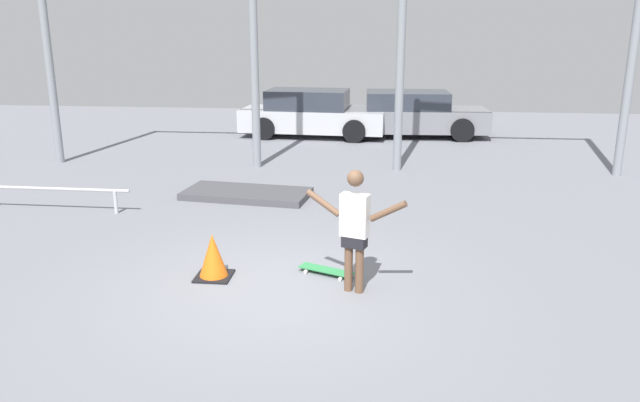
{
  "coord_description": "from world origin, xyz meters",
  "views": [
    {
      "loc": [
        1.4,
        -7.67,
        3.46
      ],
      "look_at": [
        0.42,
        1.73,
        0.75
      ],
      "focal_mm": 35.0,
      "sensor_mm": 36.0,
      "label": 1
    }
  ],
  "objects": [
    {
      "name": "parked_car_grey",
      "position": [
        2.22,
        12.03,
        0.69
      ],
      "size": [
        4.66,
        2.07,
        1.41
      ],
      "rotation": [
        0.0,
        0.0,
        0.04
      ],
      "color": "slate",
      "rests_on": "ground_plane"
    },
    {
      "name": "grind_rail",
      "position": [
        -4.88,
        3.12,
        0.38
      ],
      "size": [
        3.16,
        0.1,
        0.47
      ],
      "rotation": [
        0.0,
        0.0,
        -0.01
      ],
      "color": "#B7BABF",
      "rests_on": "ground_plane"
    },
    {
      "name": "traffic_cone",
      "position": [
        -0.94,
        0.29,
        0.31
      ],
      "size": [
        0.5,
        0.5,
        0.64
      ],
      "color": "black",
      "rests_on": "ground_plane"
    },
    {
      "name": "canopy_support_right",
      "position": [
        4.3,
        7.26,
        3.84
      ],
      "size": [
        5.35,
        0.2,
        6.41
      ],
      "color": "gray",
      "rests_on": "ground_plane"
    },
    {
      "name": "manual_pad",
      "position": [
        -1.38,
        4.48,
        0.07
      ],
      "size": [
        2.68,
        1.5,
        0.14
      ],
      "primitive_type": "cube",
      "rotation": [
        0.0,
        0.0,
        -0.13
      ],
      "color": "#47474C",
      "rests_on": "ground_plane"
    },
    {
      "name": "skateboarder",
      "position": [
        1.05,
        0.02,
        0.94
      ],
      "size": [
        1.35,
        0.53,
        1.66
      ],
      "rotation": [
        0.0,
        0.0,
        -0.33
      ],
      "color": "brown",
      "rests_on": "ground_plane"
    },
    {
      "name": "skateboard",
      "position": [
        0.63,
        0.56,
        0.06
      ],
      "size": [
        0.84,
        0.51,
        0.08
      ],
      "rotation": [
        0.0,
        0.0,
        -0.4
      ],
      "color": "#338C4C",
      "rests_on": "ground_plane"
    },
    {
      "name": "canopy_support_left",
      "position": [
        -4.3,
        7.26,
        3.84
      ],
      "size": [
        5.35,
        0.2,
        6.41
      ],
      "color": "gray",
      "rests_on": "ground_plane"
    },
    {
      "name": "parked_car_silver",
      "position": [
        -0.88,
        11.68,
        0.7
      ],
      "size": [
        4.57,
        2.07,
        1.46
      ],
      "rotation": [
        0.0,
        0.0,
        -0.07
      ],
      "color": "#B7BABF",
      "rests_on": "ground_plane"
    },
    {
      "name": "ground_plane",
      "position": [
        0.0,
        0.0,
        0.0
      ],
      "size": [
        36.0,
        36.0,
        0.0
      ],
      "primitive_type": "plane",
      "color": "slate"
    }
  ]
}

